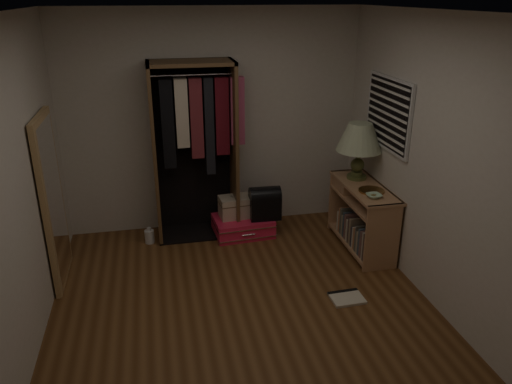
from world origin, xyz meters
TOP-DOWN VIEW (x-y plane):
  - ground at (0.00, 0.00)m, footprint 4.00×4.00m
  - room_walls at (0.08, 0.04)m, footprint 3.52×4.02m
  - console_bookshelf at (1.54, 1.03)m, footprint 0.42×1.12m
  - open_wardrobe at (-0.22, 1.77)m, footprint 1.05×0.50m
  - floor_mirror at (-1.70, 1.00)m, footprint 0.06×0.80m
  - pink_suitcase at (0.28, 1.60)m, footprint 0.74×0.56m
  - train_case at (0.19, 1.65)m, footprint 0.40×0.29m
  - black_bag at (0.53, 1.54)m, footprint 0.37×0.25m
  - table_lamp at (1.54, 1.25)m, footprint 0.63×0.63m
  - brass_tray at (1.54, 0.84)m, footprint 0.28×0.28m
  - ceramic_bowl at (1.49, 0.66)m, footprint 0.17×0.17m
  - white_jug at (-0.84, 1.60)m, footprint 0.11×0.11m
  - floor_book at (0.99, 0.04)m, footprint 0.32×0.26m

SIDE VIEW (x-z plane):
  - ground at x=0.00m, z-range 0.00..0.00m
  - floor_book at x=0.99m, z-range 0.00..0.03m
  - white_jug at x=-0.84m, z-range -0.01..0.18m
  - pink_suitcase at x=0.28m, z-range 0.00..0.22m
  - train_case at x=0.19m, z-range 0.21..0.48m
  - console_bookshelf at x=1.54m, z-range 0.02..0.77m
  - black_bag at x=0.53m, z-range 0.22..0.62m
  - brass_tray at x=1.54m, z-range 0.75..0.77m
  - ceramic_bowl at x=1.49m, z-range 0.75..0.79m
  - floor_mirror at x=-1.70m, z-range 0.00..1.70m
  - open_wardrobe at x=-0.22m, z-range 0.18..2.23m
  - table_lamp at x=1.54m, z-range 0.90..1.55m
  - room_walls at x=0.08m, z-range 0.20..2.80m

